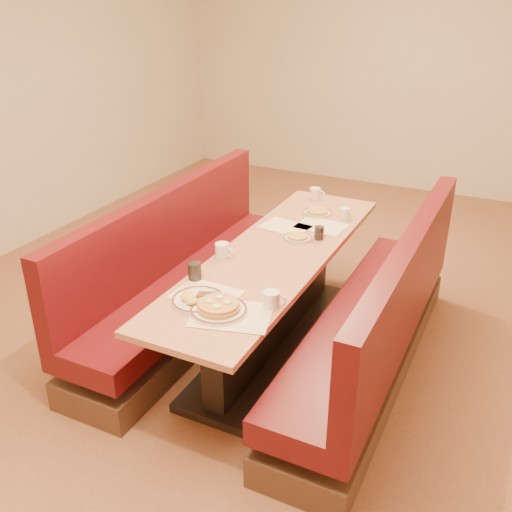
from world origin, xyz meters
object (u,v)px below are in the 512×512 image
at_px(coffee_mug_c, 346,213).
at_px(soda_tumbler_near, 195,271).
at_px(eggs_plate, 198,299).
at_px(pancake_plate, 219,308).
at_px(diner_table, 274,301).
at_px(soda_tumbler_mid, 319,233).
at_px(coffee_mug_a, 272,300).
at_px(coffee_mug_b, 223,251).
at_px(coffee_mug_d, 316,194).
at_px(booth_left, 186,281).
at_px(booth_right, 376,328).

height_order(coffee_mug_c, soda_tumbler_near, soda_tumbler_near).
height_order(eggs_plate, soda_tumbler_near, soda_tumbler_near).
bearing_deg(pancake_plate, diner_table, 92.77).
bearing_deg(soda_tumbler_mid, coffee_mug_a, -84.33).
relative_size(coffee_mug_b, coffee_mug_d, 1.04).
height_order(eggs_plate, coffee_mug_c, coffee_mug_c).
distance_m(coffee_mug_b, coffee_mug_d, 1.33).
distance_m(coffee_mug_a, soda_tumbler_near, 0.57).
distance_m(eggs_plate, coffee_mug_a, 0.43).
bearing_deg(soda_tumbler_near, diner_table, 63.75).
distance_m(diner_table, booth_left, 0.73).
distance_m(booth_left, eggs_plate, 1.08).
relative_size(booth_right, eggs_plate, 8.09).
height_order(coffee_mug_a, soda_tumbler_mid, coffee_mug_a).
xyz_separation_m(booth_right, eggs_plate, (-0.85, -0.80, 0.41)).
xyz_separation_m(booth_left, coffee_mug_b, (0.46, -0.23, 0.44)).
relative_size(diner_table, coffee_mug_a, 18.87).
bearing_deg(pancake_plate, booth_left, 132.70).
bearing_deg(eggs_plate, coffee_mug_a, 18.11).
relative_size(diner_table, soda_tumbler_mid, 26.65).
relative_size(booth_left, pancake_plate, 7.79).
bearing_deg(eggs_plate, coffee_mug_b, 105.22).
relative_size(booth_right, coffee_mug_d, 19.21).
bearing_deg(coffee_mug_d, eggs_plate, -96.61).
relative_size(eggs_plate, coffee_mug_d, 2.37).
xyz_separation_m(pancake_plate, soda_tumbler_near, (-0.32, 0.27, 0.03)).
distance_m(diner_table, soda_tumbler_near, 0.77).
height_order(diner_table, soda_tumbler_near, soda_tumbler_near).
bearing_deg(coffee_mug_d, coffee_mug_c, -47.14).
bearing_deg(diner_table, pancake_plate, -87.23).
bearing_deg(coffee_mug_c, booth_left, -117.56).
height_order(booth_right, soda_tumbler_mid, booth_right).
relative_size(pancake_plate, coffee_mug_d, 2.46).
xyz_separation_m(booth_left, coffee_mug_a, (1.02, -0.66, 0.44)).
distance_m(diner_table, eggs_plate, 0.90).
distance_m(pancake_plate, coffee_mug_d, 1.95).
distance_m(booth_left, coffee_mug_a, 1.29).
height_order(pancake_plate, coffee_mug_c, coffee_mug_c).
height_order(booth_right, soda_tumbler_near, booth_right).
height_order(coffee_mug_a, coffee_mug_d, coffee_mug_a).
distance_m(eggs_plate, soda_tumbler_mid, 1.18).
bearing_deg(booth_right, coffee_mug_b, -167.40).
xyz_separation_m(coffee_mug_a, soda_tumbler_mid, (-0.10, 1.01, -0.01)).
xyz_separation_m(pancake_plate, coffee_mug_c, (0.19, 1.63, 0.02)).
bearing_deg(pancake_plate, coffee_mug_d, 95.05).
height_order(eggs_plate, coffee_mug_d, coffee_mug_d).
bearing_deg(coffee_mug_b, soda_tumbler_mid, 54.91).
distance_m(booth_right, pancake_plate, 1.16).
bearing_deg(coffee_mug_c, booth_right, -34.79).
height_order(coffee_mug_b, coffee_mug_c, coffee_mug_b).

